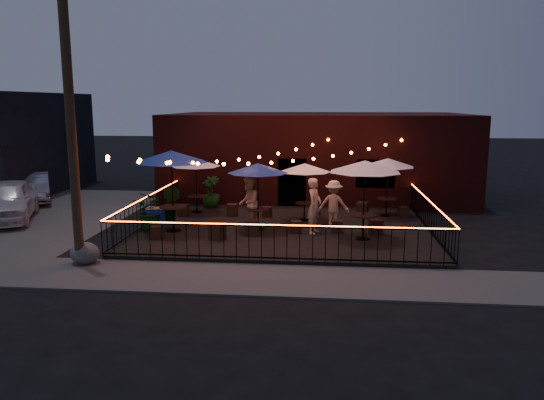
% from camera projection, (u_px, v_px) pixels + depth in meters
% --- Properties ---
extents(ground, '(110.00, 110.00, 0.00)m').
position_uv_depth(ground, '(280.00, 247.00, 16.86)').
color(ground, black).
rests_on(ground, ground).
extents(patio, '(10.00, 8.00, 0.15)m').
position_uv_depth(patio, '(285.00, 230.00, 18.81)').
color(patio, black).
rests_on(patio, ground).
extents(sidewalk, '(18.00, 2.50, 0.05)m').
position_uv_depth(sidewalk, '(270.00, 279.00, 13.68)').
color(sidewalk, '#494644').
rests_on(sidewalk, ground).
extents(parking_lot, '(11.00, 12.00, 0.02)m').
position_uv_depth(parking_lot, '(0.00, 213.00, 21.94)').
color(parking_lot, '#494644').
rests_on(parking_lot, ground).
extents(brick_building, '(14.00, 8.00, 4.00)m').
position_uv_depth(brick_building, '(317.00, 154.00, 26.18)').
color(brick_building, black).
rests_on(brick_building, ground).
extents(utility_pole, '(0.26, 0.26, 8.00)m').
position_uv_depth(utility_pole, '(71.00, 123.00, 14.12)').
color(utility_pole, '#342415').
rests_on(utility_pole, ground).
extents(fence_front, '(10.00, 0.04, 1.04)m').
position_uv_depth(fence_front, '(274.00, 243.00, 14.79)').
color(fence_front, black).
rests_on(fence_front, patio).
extents(fence_left, '(0.04, 8.00, 1.04)m').
position_uv_depth(fence_left, '(147.00, 211.00, 19.19)').
color(fence_left, black).
rests_on(fence_left, patio).
extents(fence_right, '(0.04, 8.00, 1.04)m').
position_uv_depth(fence_right, '(430.00, 217.00, 18.22)').
color(fence_right, black).
rests_on(fence_right, patio).
extents(festoon_lights, '(10.02, 8.72, 1.32)m').
position_uv_depth(festoon_lights, '(255.00, 162.00, 18.17)').
color(festoon_lights, '#EE5C15').
rests_on(festoon_lights, ground).
extents(cafe_table_0, '(2.61, 2.61, 2.78)m').
position_uv_depth(cafe_table_0, '(171.00, 158.00, 17.88)').
color(cafe_table_0, black).
rests_on(cafe_table_0, patio).
extents(cafe_table_1, '(2.37, 2.37, 2.19)m').
position_uv_depth(cafe_table_1, '(196.00, 163.00, 21.07)').
color(cafe_table_1, black).
rests_on(cafe_table_1, patio).
extents(cafe_table_2, '(2.37, 2.37, 2.33)m').
position_uv_depth(cafe_table_2, '(258.00, 169.00, 18.18)').
color(cafe_table_2, black).
rests_on(cafe_table_2, patio).
extents(cafe_table_3, '(2.04, 2.04, 2.16)m').
position_uv_depth(cafe_table_3, '(305.00, 168.00, 19.62)').
color(cafe_table_3, black).
rests_on(cafe_table_3, patio).
extents(cafe_table_4, '(2.99, 2.99, 2.57)m').
position_uv_depth(cafe_table_4, '(365.00, 167.00, 16.83)').
color(cafe_table_4, black).
rests_on(cafe_table_4, patio).
extents(cafe_table_5, '(2.53, 2.53, 2.26)m').
position_uv_depth(cafe_table_5, '(388.00, 163.00, 20.39)').
color(cafe_table_5, black).
rests_on(cafe_table_5, patio).
extents(bistro_chair_0, '(0.42, 0.42, 0.42)m').
position_uv_depth(bistro_chair_0, '(157.00, 232.00, 17.24)').
color(bistro_chair_0, black).
rests_on(bistro_chair_0, patio).
extents(bistro_chair_1, '(0.56, 0.56, 0.51)m').
position_uv_depth(bistro_chair_1, '(217.00, 232.00, 17.15)').
color(bistro_chair_1, black).
rests_on(bistro_chair_1, patio).
extents(bistro_chair_2, '(0.39, 0.39, 0.45)m').
position_uv_depth(bistro_chair_2, '(183.00, 210.00, 20.74)').
color(bistro_chair_2, black).
rests_on(bistro_chair_2, patio).
extents(bistro_chair_3, '(0.41, 0.41, 0.47)m').
position_uv_depth(bistro_chair_3, '(232.00, 210.00, 20.73)').
color(bistro_chair_3, black).
rests_on(bistro_chair_3, patio).
extents(bistro_chair_4, '(0.46, 0.46, 0.52)m').
position_uv_depth(bistro_chair_4, '(252.00, 228.00, 17.70)').
color(bistro_chair_4, black).
rests_on(bistro_chair_4, patio).
extents(bistro_chair_5, '(0.40, 0.40, 0.41)m').
position_uv_depth(bistro_chair_5, '(296.00, 227.00, 18.05)').
color(bistro_chair_5, black).
rests_on(bistro_chair_5, patio).
extents(bistro_chair_6, '(0.38, 0.38, 0.40)m').
position_uv_depth(bistro_chair_6, '(267.00, 212.00, 20.58)').
color(bistro_chair_6, black).
rests_on(bistro_chair_6, patio).
extents(bistro_chair_7, '(0.43, 0.43, 0.41)m').
position_uv_depth(bistro_chair_7, '(315.00, 209.00, 20.98)').
color(bistro_chair_7, black).
rests_on(bistro_chair_7, patio).
extents(bistro_chair_8, '(0.39, 0.39, 0.43)m').
position_uv_depth(bistro_chair_8, '(337.00, 226.00, 18.04)').
color(bistro_chair_8, black).
rests_on(bistro_chair_8, patio).
extents(bistro_chair_9, '(0.48, 0.48, 0.49)m').
position_uv_depth(bistro_chair_9, '(376.00, 227.00, 17.87)').
color(bistro_chair_9, black).
rests_on(bistro_chair_9, patio).
extents(bistro_chair_10, '(0.52, 0.52, 0.50)m').
position_uv_depth(bistro_chair_10, '(362.00, 208.00, 20.95)').
color(bistro_chair_10, black).
rests_on(bistro_chair_10, patio).
extents(bistro_chair_11, '(0.44, 0.44, 0.42)m').
position_uv_depth(bistro_chair_11, '(403.00, 212.00, 20.51)').
color(bistro_chair_11, black).
rests_on(bistro_chair_11, patio).
extents(patron_a, '(0.65, 0.80, 1.88)m').
position_uv_depth(patron_a, '(314.00, 206.00, 17.88)').
color(patron_a, tan).
rests_on(patron_a, patio).
extents(patron_b, '(0.74, 0.94, 1.86)m').
position_uv_depth(patron_b, '(249.00, 202.00, 18.55)').
color(patron_b, beige).
rests_on(patron_b, patio).
extents(patron_c, '(1.20, 0.84, 1.69)m').
position_uv_depth(patron_c, '(334.00, 204.00, 18.72)').
color(patron_c, '#CE9D8B').
rests_on(patron_c, patio).
extents(potted_shrub_a, '(1.54, 1.46, 1.36)m').
position_uv_depth(potted_shrub_a, '(152.00, 210.00, 18.43)').
color(potted_shrub_a, '#0C3D0E').
rests_on(potted_shrub_a, patio).
extents(potted_shrub_b, '(0.89, 0.79, 1.37)m').
position_uv_depth(potted_shrub_b, '(171.00, 204.00, 19.55)').
color(potted_shrub_b, '#133A0E').
rests_on(potted_shrub_b, patio).
extents(potted_shrub_c, '(0.94, 0.94, 1.33)m').
position_uv_depth(potted_shrub_c, '(211.00, 192.00, 22.32)').
color(potted_shrub_c, '#153D10').
rests_on(potted_shrub_c, patio).
extents(cooler, '(0.59, 0.44, 0.77)m').
position_uv_depth(cooler, '(156.00, 218.00, 18.59)').
color(cooler, '#1430C0').
rests_on(cooler, patio).
extents(boulder, '(1.01, 0.92, 0.67)m').
position_uv_depth(boulder, '(85.00, 253.00, 14.94)').
color(boulder, '#4A4A45').
rests_on(boulder, ground).
extents(car_white, '(3.47, 4.98, 1.57)m').
position_uv_depth(car_white, '(7.00, 201.00, 20.51)').
color(car_white, white).
rests_on(car_white, ground).
extents(car_silver, '(3.21, 4.22, 1.33)m').
position_uv_depth(car_silver, '(33.00, 188.00, 24.41)').
color(car_silver, '#9A9AA1').
rests_on(car_silver, ground).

